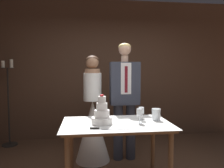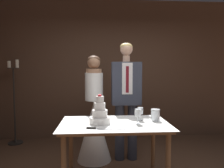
{
  "view_description": "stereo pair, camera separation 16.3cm",
  "coord_description": "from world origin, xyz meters",
  "px_view_note": "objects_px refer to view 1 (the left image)",
  "views": [
    {
      "loc": [
        -0.6,
        -2.32,
        1.45
      ],
      "look_at": [
        -0.24,
        0.64,
        1.24
      ],
      "focal_mm": 35.0,
      "sensor_mm": 36.0,
      "label": 1
    },
    {
      "loc": [
        -0.44,
        -2.33,
        1.45
      ],
      "look_at": [
        -0.24,
        0.64,
        1.24
      ],
      "focal_mm": 35.0,
      "sensor_mm": 36.0,
      "label": 2
    }
  ],
  "objects_px": {
    "tiered_cake": "(102,115)",
    "wine_glass_middle": "(140,113)",
    "candle_stand": "(9,105)",
    "cake_table": "(116,131)",
    "groom": "(125,95)",
    "bride": "(93,123)",
    "wine_glass_near": "(141,111)",
    "cake_knife": "(102,129)",
    "hurricane_candle": "(156,115)"
  },
  "relations": [
    {
      "from": "tiered_cake",
      "to": "wine_glass_middle",
      "type": "distance_m",
      "value": 0.45
    },
    {
      "from": "wine_glass_middle",
      "to": "candle_stand",
      "type": "bearing_deg",
      "value": 139.17
    },
    {
      "from": "cake_table",
      "to": "groom",
      "type": "relative_size",
      "value": 0.69
    },
    {
      "from": "bride",
      "to": "candle_stand",
      "type": "bearing_deg",
      "value": 150.13
    },
    {
      "from": "bride",
      "to": "groom",
      "type": "relative_size",
      "value": 0.89
    },
    {
      "from": "wine_glass_near",
      "to": "bride",
      "type": "bearing_deg",
      "value": 127.85
    },
    {
      "from": "cake_table",
      "to": "wine_glass_middle",
      "type": "relative_size",
      "value": 7.46
    },
    {
      "from": "wine_glass_middle",
      "to": "groom",
      "type": "bearing_deg",
      "value": 91.06
    },
    {
      "from": "wine_glass_near",
      "to": "bride",
      "type": "relative_size",
      "value": 0.1
    },
    {
      "from": "wine_glass_near",
      "to": "bride",
      "type": "height_order",
      "value": "bride"
    },
    {
      "from": "cake_table",
      "to": "cake_knife",
      "type": "distance_m",
      "value": 0.34
    },
    {
      "from": "tiered_cake",
      "to": "cake_knife",
      "type": "bearing_deg",
      "value": -93.87
    },
    {
      "from": "groom",
      "to": "bride",
      "type": "bearing_deg",
      "value": 179.93
    },
    {
      "from": "cake_knife",
      "to": "bride",
      "type": "distance_m",
      "value": 1.13
    },
    {
      "from": "wine_glass_near",
      "to": "hurricane_candle",
      "type": "xyz_separation_m",
      "value": [
        0.18,
        -0.02,
        -0.05
      ]
    },
    {
      "from": "wine_glass_near",
      "to": "candle_stand",
      "type": "relative_size",
      "value": 0.1
    },
    {
      "from": "cake_table",
      "to": "candle_stand",
      "type": "xyz_separation_m",
      "value": [
        -1.8,
        1.74,
        0.06
      ]
    },
    {
      "from": "cake_knife",
      "to": "groom",
      "type": "height_order",
      "value": "groom"
    },
    {
      "from": "cake_table",
      "to": "tiered_cake",
      "type": "height_order",
      "value": "tiered_cake"
    },
    {
      "from": "bride",
      "to": "candle_stand",
      "type": "height_order",
      "value": "bride"
    },
    {
      "from": "cake_table",
      "to": "tiered_cake",
      "type": "relative_size",
      "value": 3.72
    },
    {
      "from": "cake_table",
      "to": "wine_glass_near",
      "type": "bearing_deg",
      "value": 16.89
    },
    {
      "from": "wine_glass_near",
      "to": "groom",
      "type": "bearing_deg",
      "value": 95.85
    },
    {
      "from": "cake_table",
      "to": "hurricane_candle",
      "type": "height_order",
      "value": "hurricane_candle"
    },
    {
      "from": "wine_glass_middle",
      "to": "groom",
      "type": "xyz_separation_m",
      "value": [
        -0.02,
        0.9,
        0.11
      ]
    },
    {
      "from": "candle_stand",
      "to": "cake_table",
      "type": "bearing_deg",
      "value": -44.02
    },
    {
      "from": "wine_glass_near",
      "to": "wine_glass_middle",
      "type": "bearing_deg",
      "value": -111.88
    },
    {
      "from": "tiered_cake",
      "to": "wine_glass_middle",
      "type": "height_order",
      "value": "tiered_cake"
    },
    {
      "from": "cake_knife",
      "to": "hurricane_candle",
      "type": "xyz_separation_m",
      "value": [
        0.7,
        0.33,
        0.06
      ]
    },
    {
      "from": "hurricane_candle",
      "to": "candle_stand",
      "type": "distance_m",
      "value": 2.85
    },
    {
      "from": "tiered_cake",
      "to": "cake_knife",
      "type": "relative_size",
      "value": 0.81
    },
    {
      "from": "wine_glass_middle",
      "to": "hurricane_candle",
      "type": "bearing_deg",
      "value": 27.08
    },
    {
      "from": "tiered_cake",
      "to": "cake_table",
      "type": "bearing_deg",
      "value": 6.19
    },
    {
      "from": "cake_table",
      "to": "candle_stand",
      "type": "bearing_deg",
      "value": 135.98
    },
    {
      "from": "candle_stand",
      "to": "tiered_cake",
      "type": "bearing_deg",
      "value": -47.24
    },
    {
      "from": "wine_glass_near",
      "to": "hurricane_candle",
      "type": "height_order",
      "value": "wine_glass_near"
    },
    {
      "from": "tiered_cake",
      "to": "wine_glass_near",
      "type": "distance_m",
      "value": 0.52
    },
    {
      "from": "bride",
      "to": "groom",
      "type": "xyz_separation_m",
      "value": [
        0.51,
        -0.0,
        0.43
      ]
    },
    {
      "from": "bride",
      "to": "cake_table",
      "type": "bearing_deg",
      "value": -73.42
    },
    {
      "from": "tiered_cake",
      "to": "hurricane_candle",
      "type": "distance_m",
      "value": 0.7
    },
    {
      "from": "cake_knife",
      "to": "wine_glass_near",
      "type": "bearing_deg",
      "value": 43.45
    },
    {
      "from": "groom",
      "to": "candle_stand",
      "type": "distance_m",
      "value": 2.25
    },
    {
      "from": "cake_knife",
      "to": "wine_glass_middle",
      "type": "xyz_separation_m",
      "value": [
        0.46,
        0.21,
        0.12
      ]
    },
    {
      "from": "tiered_cake",
      "to": "bride",
      "type": "distance_m",
      "value": 0.93
    },
    {
      "from": "wine_glass_middle",
      "to": "groom",
      "type": "relative_size",
      "value": 0.09
    },
    {
      "from": "cake_table",
      "to": "groom",
      "type": "xyz_separation_m",
      "value": [
        0.25,
        0.85,
        0.33
      ]
    },
    {
      "from": "bride",
      "to": "candle_stand",
      "type": "xyz_separation_m",
      "value": [
        -1.55,
        0.89,
        0.16
      ]
    },
    {
      "from": "wine_glass_near",
      "to": "hurricane_candle",
      "type": "distance_m",
      "value": 0.19
    },
    {
      "from": "cake_knife",
      "to": "groom",
      "type": "relative_size",
      "value": 0.23
    },
    {
      "from": "hurricane_candle",
      "to": "bride",
      "type": "bearing_deg",
      "value": 134.69
    }
  ]
}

